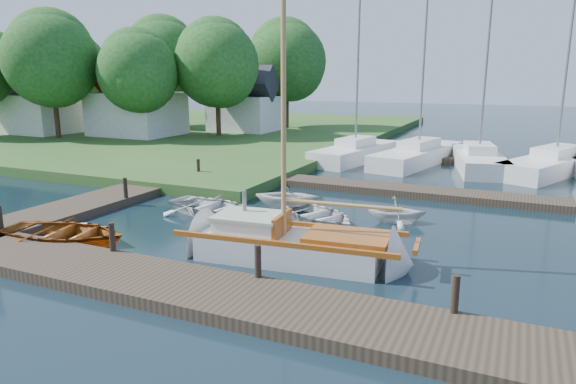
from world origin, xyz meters
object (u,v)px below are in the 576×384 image
at_px(mooring_post_5, 198,167).
at_px(tender_d, 397,208).
at_px(marina_boat_1, 419,154).
at_px(tree_2, 138,71).
at_px(tender_b, 288,193).
at_px(mooring_post_2, 258,261).
at_px(mooring_post_4, 125,188).
at_px(marina_boat_0, 355,151).
at_px(house_c, 244,105).
at_px(tree_5, 78,70).
at_px(tender_a, 211,204).
at_px(marina_boat_3, 556,162).
at_px(house_b, 40,104).
at_px(mooring_post_3, 455,294).
at_px(house_a, 137,102).
at_px(sailboat, 296,248).
at_px(mooring_post_0, 0,218).
at_px(marina_boat_2, 479,159).
at_px(mooring_post_1, 112,237).
at_px(tender_c, 318,212).
at_px(dinghy, 63,230).
at_px(tree_7, 287,61).
at_px(tree_1, 52,59).
at_px(tree_4, 163,59).
at_px(tree_3, 217,64).

bearing_deg(mooring_post_5, tender_d, -16.26).
bearing_deg(marina_boat_1, tree_2, 104.27).
distance_m(tender_b, marina_boat_1, 12.88).
height_order(mooring_post_2, mooring_post_4, same).
relative_size(marina_boat_0, house_c, 2.18).
bearing_deg(tree_5, tender_a, -36.44).
relative_size(tender_b, house_c, 0.47).
xyz_separation_m(marina_boat_3, house_b, (-36.65, -0.65, 2.21)).
xyz_separation_m(mooring_post_3, house_a, (-26.00, 21.00, 2.26)).
bearing_deg(mooring_post_5, house_a, 139.76).
height_order(sailboat, tree_5, sailboat).
xyz_separation_m(mooring_post_0, tree_2, (-10.50, 19.05, 4.55)).
relative_size(marina_boat_1, house_b, 1.63).
xyz_separation_m(mooring_post_5, marina_boat_2, (11.91, 9.10, -0.12)).
height_order(house_a, tree_2, tree_2).
distance_m(mooring_post_1, marina_boat_2, 20.68).
bearing_deg(tender_b, tender_c, -137.54).
relative_size(mooring_post_0, mooring_post_3, 1.00).
xyz_separation_m(mooring_post_4, marina_boat_2, (11.91, 14.10, -0.12)).
distance_m(mooring_post_3, dinghy, 11.53).
relative_size(mooring_post_3, tree_2, 0.10).
bearing_deg(tree_5, tree_7, 18.43).
bearing_deg(house_c, mooring_post_2, -60.14).
height_order(dinghy, marina_boat_3, marina_boat_3).
bearing_deg(mooring_post_2, tree_1, 146.23).
distance_m(marina_boat_1, marina_boat_2, 3.36).
height_order(mooring_post_1, tree_7, tree_7).
height_order(marina_boat_1, tree_5, marina_boat_1).
bearing_deg(tender_c, tender_d, -35.19).
xyz_separation_m(mooring_post_3, tree_4, (-28.00, 27.05, 5.67)).
xyz_separation_m(house_a, tree_3, (6.00, 2.05, 2.85)).
xyz_separation_m(mooring_post_5, dinghy, (1.49, -9.40, -0.29)).
xyz_separation_m(mooring_post_0, house_b, (-20.50, 19.00, 2.07)).
height_order(mooring_post_1, tree_5, tree_5).
bearing_deg(mooring_post_4, tree_2, 128.05).
relative_size(tender_d, marina_boat_1, 0.21).
xyz_separation_m(dinghy, house_b, (-22.49, 18.40, 2.36)).
relative_size(sailboat, tree_7, 1.05).
xyz_separation_m(marina_boat_3, tree_5, (-38.65, 5.40, 4.86)).
height_order(house_c, tree_4, tree_4).
distance_m(sailboat, tender_b, 5.44).
bearing_deg(tree_2, mooring_post_4, -51.95).
relative_size(tree_3, tree_4, 0.90).
xyz_separation_m(dinghy, tender_a, (2.28, 4.69, -0.04)).
bearing_deg(marina_boat_2, mooring_post_3, 171.04).
bearing_deg(tender_d, tender_a, 88.85).
distance_m(mooring_post_0, dinghy, 2.10).
bearing_deg(marina_boat_1, marina_boat_2, -87.13).
bearing_deg(house_a, mooring_post_5, -40.24).
bearing_deg(house_b, tender_a, -28.97).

